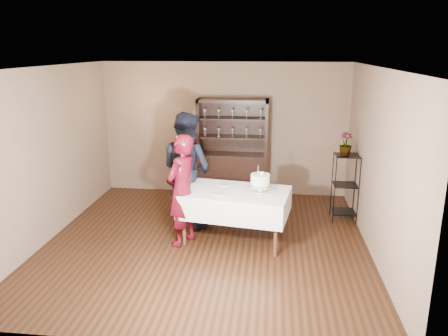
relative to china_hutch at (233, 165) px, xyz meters
The scene contains 14 objects.
floor 2.36m from the china_hutch, 95.08° to the right, with size 5.00×5.00×0.00m, color black.
ceiling 3.04m from the china_hutch, 95.08° to the right, with size 5.00×5.00×0.00m, color white.
back_wall 0.76m from the china_hutch, 128.88° to the left, with size 5.00×0.02×2.70m, color brown.
wall_left 3.58m from the china_hutch, 140.17° to the right, with size 0.02×5.00×2.70m, color brown.
wall_right 3.29m from the china_hutch, 44.39° to the right, with size 0.02×5.00×2.70m, color brown.
china_hutch is the anchor object (origin of this frame).
plant_etagere 2.33m from the china_hutch, 26.83° to the right, with size 0.42×0.42×1.20m.
cake_table 2.14m from the china_hutch, 83.51° to the right, with size 1.78×1.26×0.82m.
woman 2.40m from the china_hutch, 103.52° to the right, with size 0.63×0.42×1.74m, color #35040E.
man 1.66m from the china_hutch, 113.45° to the right, with size 0.95×0.74×1.95m, color black.
cake 2.26m from the china_hutch, 73.74° to the right, with size 0.38×0.38×0.46m.
plate_near 2.31m from the china_hutch, 89.66° to the right, with size 0.20×0.20×0.01m, color white.
plate_far 1.86m from the china_hutch, 88.72° to the right, with size 0.20×0.20×0.01m, color white.
potted_plant 2.40m from the china_hutch, 26.98° to the right, with size 0.22×0.22×0.39m, color #456831.
Camera 1 is at (1.00, -6.27, 2.98)m, focal length 35.00 mm.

